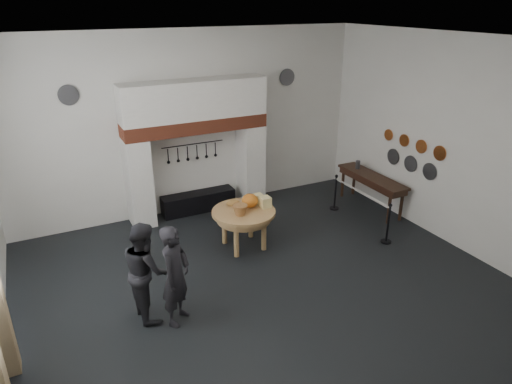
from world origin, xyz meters
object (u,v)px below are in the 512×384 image
side_table (372,177)px  barrier_post_near (388,224)px  iron_range (198,202)px  work_table (244,212)px  barrier_post_far (335,193)px  visitor_far (146,270)px  visitor_near (176,275)px

side_table → barrier_post_near: 1.92m
iron_range → work_table: work_table is taller
barrier_post_near → barrier_post_far: bearing=90.0°
side_table → visitor_far: bearing=-164.3°
side_table → barrier_post_far: bearing=158.6°
iron_range → side_table: side_table is taller
visitor_near → barrier_post_near: 5.09m
iron_range → work_table: size_ratio=1.37×
iron_range → side_table: size_ratio=0.86×
barrier_post_far → iron_range: bearing=155.2°
work_table → visitor_far: 2.85m
work_table → visitor_far: (-2.48, -1.40, 0.04)m
visitor_near → visitor_far: size_ratio=1.02×
visitor_far → barrier_post_near: size_ratio=1.95×
visitor_far → barrier_post_near: visitor_far is taller
work_table → side_table: (3.83, 0.37, 0.03)m
visitor_near → visitor_far: (-0.40, 0.40, -0.02)m
barrier_post_far → visitor_near: bearing=-153.5°
iron_range → visitor_far: visitor_far is taller
barrier_post_near → barrier_post_far: (0.00, 2.00, 0.00)m
work_table → visitor_near: visitor_near is taller
work_table → visitor_far: bearing=-150.6°
visitor_far → barrier_post_far: 5.86m
visitor_far → side_table: (6.31, 1.77, -0.01)m
work_table → visitor_far: size_ratio=0.79×
work_table → visitor_near: 2.75m
work_table → barrier_post_near: (2.96, -1.28, -0.39)m
side_table → visitor_near: bearing=-159.8°
visitor_far → visitor_near: bearing=-139.4°
iron_range → work_table: 2.30m
barrier_post_far → barrier_post_near: bearing=-90.0°
visitor_far → side_table: bearing=-78.7°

